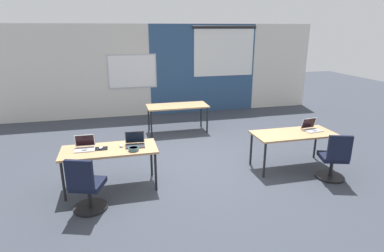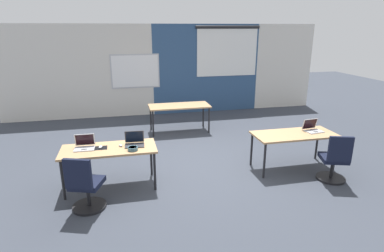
# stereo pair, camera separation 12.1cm
# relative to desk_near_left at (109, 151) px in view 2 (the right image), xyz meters

# --- Properties ---
(ground_plane) EXTENTS (24.00, 24.00, 0.00)m
(ground_plane) POSITION_rel_desk_near_left_xyz_m (1.75, 0.60, -0.66)
(ground_plane) COLOR #383D47
(back_wall_assembly) EXTENTS (10.00, 0.27, 2.80)m
(back_wall_assembly) POSITION_rel_desk_near_left_xyz_m (1.79, 4.79, 0.75)
(back_wall_assembly) COLOR silver
(back_wall_assembly) RESTS_ON ground
(desk_near_left) EXTENTS (1.60, 0.70, 0.72)m
(desk_near_left) POSITION_rel_desk_near_left_xyz_m (0.00, 0.00, 0.00)
(desk_near_left) COLOR tan
(desk_near_left) RESTS_ON ground
(desk_near_right) EXTENTS (1.60, 0.70, 0.72)m
(desk_near_right) POSITION_rel_desk_near_left_xyz_m (3.50, 0.00, 0.00)
(desk_near_right) COLOR tan
(desk_near_right) RESTS_ON ground
(desk_far_center) EXTENTS (1.60, 0.70, 0.72)m
(desk_far_center) POSITION_rel_desk_near_left_xyz_m (1.75, 2.80, 0.00)
(desk_far_center) COLOR tan
(desk_far_center) RESTS_ON ground
(laptop_near_left_inner) EXTENTS (0.35, 0.29, 0.24)m
(laptop_near_left_inner) POSITION_rel_desk_near_left_xyz_m (0.44, 0.05, 0.11)
(laptop_near_left_inner) COLOR #333338
(laptop_near_left_inner) RESTS_ON desk_near_left
(mouse_near_left_inner) EXTENTS (0.07, 0.11, 0.03)m
(mouse_near_left_inner) POSITION_rel_desk_near_left_xyz_m (0.20, 0.04, 0.08)
(mouse_near_left_inner) COLOR #B2B2B7
(mouse_near_left_inner) RESTS_ON desk_near_left
(laptop_near_right_end) EXTENTS (0.37, 0.33, 0.23)m
(laptop_near_right_end) POSITION_rel_desk_near_left_xyz_m (3.93, 0.06, 0.11)
(laptop_near_right_end) COLOR #B7B7BC
(laptop_near_right_end) RESTS_ON desk_near_right
(chair_near_right_end) EXTENTS (0.55, 0.60, 0.92)m
(chair_near_right_end) POSITION_rel_desk_near_left_xyz_m (3.93, -0.69, -0.28)
(chair_near_right_end) COLOR black
(chair_near_right_end) RESTS_ON ground
(laptop_near_left_end) EXTENTS (0.34, 0.29, 0.23)m
(laptop_near_left_end) POSITION_rel_desk_near_left_xyz_m (-0.40, 0.08, 0.11)
(laptop_near_left_end) COLOR silver
(laptop_near_left_end) RESTS_ON desk_near_left
(mousepad_near_left_end) EXTENTS (0.22, 0.19, 0.00)m
(mousepad_near_left_end) POSITION_rel_desk_near_left_xyz_m (-0.14, 0.03, 0.06)
(mousepad_near_left_end) COLOR black
(mousepad_near_left_end) RESTS_ON desk_near_left
(mouse_near_left_end) EXTENTS (0.08, 0.11, 0.03)m
(mouse_near_left_end) POSITION_rel_desk_near_left_xyz_m (-0.14, 0.03, 0.08)
(mouse_near_left_end) COLOR silver
(mouse_near_left_end) RESTS_ON mousepad_near_left_end
(chair_near_left_end) EXTENTS (0.56, 0.61, 0.92)m
(chair_near_left_end) POSITION_rel_desk_near_left_xyz_m (-0.35, -0.71, -0.28)
(chair_near_left_end) COLOR black
(chair_near_left_end) RESTS_ON ground
(snack_bowl) EXTENTS (0.18, 0.18, 0.06)m
(snack_bowl) POSITION_rel_desk_near_left_xyz_m (0.40, -0.19, 0.10)
(snack_bowl) COLOR #3D6070
(snack_bowl) RESTS_ON desk_near_left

